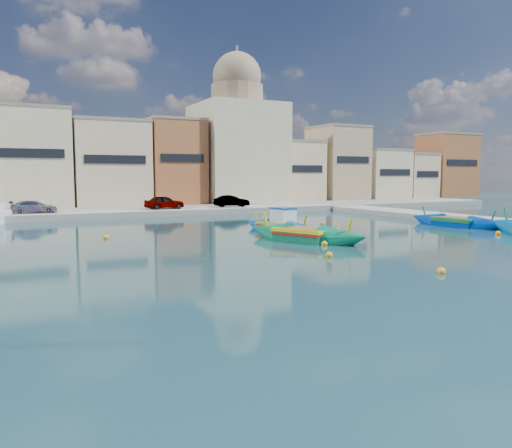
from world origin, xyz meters
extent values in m
plane|color=#123138|center=(0.00, 0.00, 0.00)|extent=(160.00, 160.00, 0.00)
cube|color=gray|center=(0.00, 32.00, 0.30)|extent=(80.00, 8.00, 0.60)
cube|color=beige|center=(-13.86, 39.12, 5.55)|extent=(7.88, 6.24, 9.89)
cube|color=gray|center=(-13.86, 39.12, 10.64)|extent=(8.04, 6.37, 0.30)
cube|color=black|center=(-13.86, 35.95, 6.04)|extent=(6.30, 0.10, 0.90)
cube|color=beige|center=(-5.74, 39.72, 5.09)|extent=(7.88, 7.44, 8.99)
cube|color=gray|center=(-5.74, 39.72, 9.74)|extent=(8.04, 7.59, 0.30)
cube|color=black|center=(-5.74, 35.95, 5.54)|extent=(6.30, 0.10, 0.90)
cube|color=#AA6035|center=(1.54, 39.07, 5.31)|extent=(6.17, 6.13, 9.43)
cube|color=gray|center=(1.54, 39.07, 10.18)|extent=(6.29, 6.26, 0.30)
cube|color=black|center=(1.54, 35.95, 5.78)|extent=(4.93, 0.10, 0.90)
cube|color=tan|center=(9.05, 39.85, 3.63)|extent=(7.31, 7.69, 6.05)
cube|color=gray|center=(9.05, 39.85, 6.80)|extent=(7.46, 7.85, 0.30)
cube|color=black|center=(9.05, 35.95, 3.93)|extent=(5.85, 0.10, 0.90)
cube|color=beige|center=(17.02, 39.65, 4.31)|extent=(7.54, 7.30, 7.41)
cube|color=gray|center=(17.02, 39.65, 8.16)|extent=(7.69, 7.45, 0.30)
cube|color=black|center=(17.02, 35.95, 4.68)|extent=(6.03, 0.10, 0.90)
cube|color=tan|center=(24.93, 39.49, 5.42)|extent=(6.36, 6.97, 9.63)
cube|color=gray|center=(24.93, 39.49, 10.38)|extent=(6.48, 7.11, 0.30)
cube|color=black|center=(24.93, 35.95, 5.90)|extent=(5.09, 0.10, 0.90)
cube|color=beige|center=(32.15, 39.35, 3.93)|extent=(6.63, 6.70, 6.65)
cube|color=gray|center=(32.15, 39.35, 7.40)|extent=(6.76, 6.83, 0.30)
cube|color=black|center=(32.15, 35.95, 4.26)|extent=(5.30, 0.10, 0.90)
cube|color=beige|center=(38.26, 39.75, 3.70)|extent=(5.08, 7.51, 6.20)
cube|color=gray|center=(38.26, 39.75, 6.95)|extent=(5.18, 7.66, 0.30)
cube|color=black|center=(38.26, 35.95, 4.01)|extent=(4.06, 0.10, 0.90)
cube|color=#AA6035|center=(45.15, 39.00, 5.27)|extent=(7.79, 6.00, 9.33)
cube|color=gray|center=(45.15, 39.00, 10.08)|extent=(7.95, 6.12, 0.30)
cube|color=black|center=(45.15, 35.95, 5.73)|extent=(6.23, 0.10, 0.90)
cube|color=beige|center=(10.00, 40.00, 6.60)|extent=(10.00, 10.00, 12.00)
cylinder|color=#9E8466|center=(10.00, 40.00, 13.80)|extent=(6.40, 6.40, 2.40)
sphere|color=#9E8466|center=(10.00, 40.00, 15.99)|extent=(6.00, 6.00, 6.00)
cylinder|color=#9E8466|center=(10.00, 40.00, 18.90)|extent=(0.30, 0.30, 1.60)
imported|color=#4C1919|center=(-2.21, 30.50, 1.26)|extent=(3.98, 1.87, 1.32)
imported|color=#4C1919|center=(4.99, 30.50, 1.21)|extent=(3.84, 1.87, 1.21)
imported|color=#4C1919|center=(-13.97, 30.50, 1.16)|extent=(3.97, 1.87, 1.12)
cone|color=#005FA3|center=(15.36, 5.74, 0.28)|extent=(2.64, 3.92, 2.89)
cylinder|color=#1A863A|center=(15.39, 6.07, 1.02)|extent=(0.21, 0.55, 1.23)
cube|color=#004EA0|center=(1.04, 13.22, 0.18)|extent=(2.34, 3.15, 0.89)
cone|color=#004EA0|center=(0.55, 15.52, 0.22)|extent=(2.30, 2.96, 2.22)
cone|color=#004EA0|center=(1.54, 10.92, 0.22)|extent=(2.30, 2.96, 2.22)
cube|color=gold|center=(1.04, 13.22, 0.55)|extent=(2.44, 3.32, 0.16)
cube|color=red|center=(1.04, 13.22, 0.39)|extent=(2.44, 3.22, 0.09)
cube|color=olive|center=(1.04, 13.22, 0.62)|extent=(2.03, 2.84, 0.05)
cylinder|color=gold|center=(0.50, 15.74, 0.80)|extent=(0.21, 0.44, 0.97)
cylinder|color=gold|center=(1.59, 10.70, 0.80)|extent=(0.21, 0.44, 0.97)
cube|color=white|center=(1.13, 12.82, 1.11)|extent=(1.52, 1.68, 0.98)
cube|color=#0F47A5|center=(1.13, 12.82, 1.66)|extent=(1.62, 1.79, 0.11)
cube|color=#0035A6|center=(15.00, 10.07, 0.19)|extent=(2.41, 3.47, 0.97)
cone|color=#0035A6|center=(14.59, 12.70, 0.24)|extent=(2.38, 3.23, 2.45)
cone|color=#0035A6|center=(15.41, 7.45, 0.24)|extent=(2.38, 3.23, 2.45)
cube|color=#1A8435|center=(15.00, 10.07, 0.60)|extent=(2.52, 3.65, 0.18)
cube|color=#197F33|center=(15.00, 10.07, 0.43)|extent=(2.52, 3.54, 0.10)
cube|color=olive|center=(15.00, 10.07, 0.68)|extent=(2.08, 3.14, 0.06)
cylinder|color=#1A8435|center=(14.55, 12.96, 0.88)|extent=(0.20, 0.48, 1.06)
cylinder|color=#1A8435|center=(15.45, 7.19, 0.88)|extent=(0.20, 0.48, 1.06)
cube|color=#0B734B|center=(-0.08, 8.02, 0.22)|extent=(3.30, 3.88, 1.09)
cone|color=#0B734B|center=(-1.16, 10.52, 0.27)|extent=(3.22, 3.70, 2.69)
cone|color=#0B734B|center=(1.00, 5.52, 0.27)|extent=(3.22, 3.70, 2.69)
cube|color=yellow|center=(-0.08, 8.02, 0.67)|extent=(3.45, 4.08, 0.20)
cube|color=red|center=(-0.08, 8.02, 0.48)|extent=(3.43, 3.98, 0.11)
cube|color=olive|center=(-0.08, 8.02, 0.76)|extent=(2.89, 3.48, 0.07)
cylinder|color=yellow|center=(-1.27, 10.76, 0.98)|extent=(0.34, 0.53, 1.18)
cylinder|color=yellow|center=(1.11, 5.28, 0.98)|extent=(0.34, 0.53, 1.18)
cone|color=white|center=(-16.31, 32.04, 0.34)|extent=(3.21, 3.86, 2.34)
sphere|color=#FFAC1A|center=(-2.15, 2.51, 0.08)|extent=(0.36, 0.36, 0.36)
sphere|color=#FFAC1A|center=(-0.10, 5.90, 0.08)|extent=(0.36, 0.36, 0.36)
sphere|color=#FFAC1A|center=(6.46, 15.81, 0.08)|extent=(0.36, 0.36, 0.36)
sphere|color=#FFAC1A|center=(-10.61, 14.45, 0.08)|extent=(0.36, 0.36, 0.36)
sphere|color=#FFAC1A|center=(13.09, 4.90, 0.08)|extent=(0.36, 0.36, 0.36)
sphere|color=#FFAC1A|center=(-0.46, -2.91, 0.08)|extent=(0.36, 0.36, 0.36)
camera|label=1|loc=(-16.06, -17.33, 4.01)|focal=35.00mm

